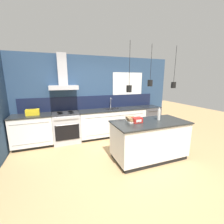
{
  "coord_description": "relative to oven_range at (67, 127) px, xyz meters",
  "views": [
    {
      "loc": [
        -1.17,
        -2.82,
        1.87
      ],
      "look_at": [
        0.16,
        0.68,
        1.05
      ],
      "focal_mm": 24.0,
      "sensor_mm": 36.0,
      "label": 1
    }
  ],
  "objects": [
    {
      "name": "counter_run_left",
      "position": [
        -0.91,
        0.01,
        0.01
      ],
      "size": [
        1.07,
        0.64,
        0.91
      ],
      "color": "black",
      "rests_on": "ground_plane"
    },
    {
      "name": "counter_run_sink",
      "position": [
        1.49,
        0.01,
        0.01
      ],
      "size": [
        2.22,
        0.64,
        1.27
      ],
      "color": "black",
      "rests_on": "ground_plane"
    },
    {
      "name": "ground_plane",
      "position": [
        0.93,
        -1.69,
        -0.46
      ],
      "size": [
        16.0,
        16.0,
        0.0
      ],
      "primitive_type": "plane",
      "color": "tan",
      "rests_on": "ground"
    },
    {
      "name": "kitchen_island",
      "position": [
        1.77,
        -1.7,
        0.0
      ],
      "size": [
        1.76,
        0.88,
        0.91
      ],
      "color": "black",
      "rests_on": "ground_plane"
    },
    {
      "name": "bottle_on_island",
      "position": [
        2.05,
        -1.64,
        0.59
      ],
      "size": [
        0.07,
        0.07,
        0.32
      ],
      "color": "silver",
      "rests_on": "kitchen_island"
    },
    {
      "name": "wall_back",
      "position": [
        0.87,
        0.31,
        0.9
      ],
      "size": [
        5.6,
        2.18,
        2.6
      ],
      "color": "navy",
      "rests_on": "ground_plane"
    },
    {
      "name": "dishwasher",
      "position": [
        2.91,
        0.0,
        0.0
      ],
      "size": [
        0.64,
        0.65,
        0.91
      ],
      "color": "#4C4C51",
      "rests_on": "ground_plane"
    },
    {
      "name": "book_stack",
      "position": [
        1.37,
        -1.55,
        0.51
      ],
      "size": [
        0.25,
        0.29,
        0.11
      ],
      "color": "silver",
      "rests_on": "kitchen_island"
    },
    {
      "name": "yellow_toolbox",
      "position": [
        -0.86,
        0.0,
        0.54
      ],
      "size": [
        0.34,
        0.18,
        0.19
      ],
      "color": "gold",
      "rests_on": "counter_run_left"
    },
    {
      "name": "red_supply_box",
      "position": [
        1.45,
        -1.65,
        0.51
      ],
      "size": [
        0.22,
        0.16,
        0.12
      ],
      "color": "red",
      "rests_on": "kitchen_island"
    },
    {
      "name": "oven_range",
      "position": [
        0.0,
        0.0,
        0.0
      ],
      "size": [
        0.77,
        0.66,
        0.91
      ],
      "color": "#B5B5BA",
      "rests_on": "ground_plane"
    }
  ]
}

